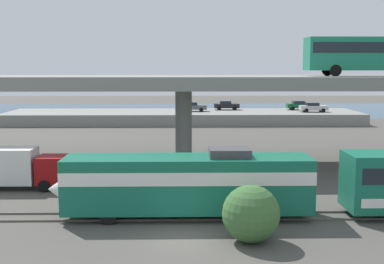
% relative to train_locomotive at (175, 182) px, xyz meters
% --- Properties ---
extents(ground_plane, '(260.00, 260.00, 0.00)m').
position_rel_train_locomotive_xyz_m(ground_plane, '(0.52, -4.00, -2.19)').
color(ground_plane, '#4C4944').
extents(rail_strip_near, '(110.00, 0.12, 0.12)m').
position_rel_train_locomotive_xyz_m(rail_strip_near, '(0.52, -0.74, -2.13)').
color(rail_strip_near, '#59544C').
rests_on(rail_strip_near, ground_plane).
extents(rail_strip_far, '(110.00, 0.12, 0.12)m').
position_rel_train_locomotive_xyz_m(rail_strip_far, '(0.52, 0.74, -2.13)').
color(rail_strip_far, '#59544C').
rests_on(rail_strip_far, ground_plane).
extents(train_locomotive, '(15.59, 3.04, 4.18)m').
position_rel_train_locomotive_xyz_m(train_locomotive, '(0.00, 0.00, 0.00)').
color(train_locomotive, '#14664C').
rests_on(train_locomotive, ground_plane).
extents(highway_overpass, '(96.00, 11.45, 8.15)m').
position_rel_train_locomotive_xyz_m(highway_overpass, '(0.52, 16.00, 5.24)').
color(highway_overpass, gray).
rests_on(highway_overpass, ground_plane).
extents(transit_bus_on_overpass, '(12.00, 2.68, 3.40)m').
position_rel_train_locomotive_xyz_m(transit_bus_on_overpass, '(17.43, 15.44, 8.01)').
color(transit_bus_on_overpass, '#197A56').
rests_on(transit_bus_on_overpass, highway_overpass).
extents(service_truck_west, '(6.80, 2.46, 3.04)m').
position_rel_train_locomotive_xyz_m(service_truck_west, '(-11.85, 7.28, -0.56)').
color(service_truck_west, maroon).
rests_on(service_truck_west, ground_plane).
extents(pier_parking_lot, '(56.32, 12.23, 1.80)m').
position_rel_train_locomotive_xyz_m(pier_parking_lot, '(0.52, 51.00, -1.29)').
color(pier_parking_lot, gray).
rests_on(pier_parking_lot, ground_plane).
extents(parked_car_0, '(4.20, 1.82, 1.50)m').
position_rel_train_locomotive_xyz_m(parked_car_0, '(7.76, 53.96, 0.38)').
color(parked_car_0, black).
rests_on(parked_car_0, pier_parking_lot).
extents(parked_car_1, '(4.33, 1.99, 1.50)m').
position_rel_train_locomotive_xyz_m(parked_car_1, '(21.30, 49.71, 0.38)').
color(parked_car_1, '#B7B7BC').
rests_on(parked_car_1, pier_parking_lot).
extents(parked_car_2, '(4.69, 1.92, 1.50)m').
position_rel_train_locomotive_xyz_m(parked_car_2, '(1.91, 51.20, 0.38)').
color(parked_car_2, '#515459').
rests_on(parked_car_2, pier_parking_lot).
extents(parked_car_3, '(4.25, 1.95, 1.50)m').
position_rel_train_locomotive_xyz_m(parked_car_3, '(20.03, 53.86, 0.38)').
color(parked_car_3, '#0C4C26').
rests_on(parked_car_3, pier_parking_lot).
extents(harbor_water, '(140.00, 36.00, 0.01)m').
position_rel_train_locomotive_xyz_m(harbor_water, '(0.52, 74.00, -2.19)').
color(harbor_water, navy).
rests_on(harbor_water, ground_plane).
extents(shrub_right, '(2.98, 2.98, 2.98)m').
position_rel_train_locomotive_xyz_m(shrub_right, '(3.93, -4.27, -0.70)').
color(shrub_right, '#3B6634').
rests_on(shrub_right, ground_plane).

